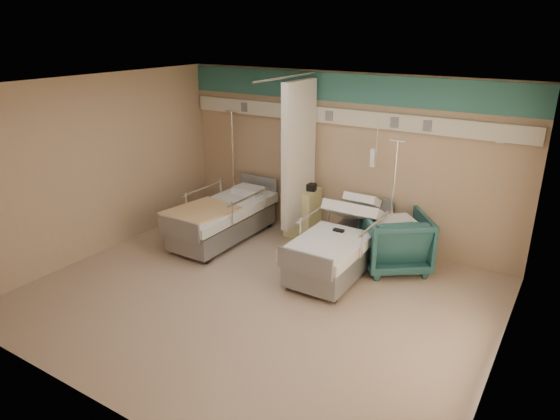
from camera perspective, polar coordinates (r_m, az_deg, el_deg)
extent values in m
cube|color=#9E836D|center=(6.91, -2.61, -9.89)|extent=(6.00, 5.00, 0.00)
cube|color=tan|center=(8.40, 7.02, 5.90)|extent=(6.00, 0.04, 2.80)
cube|color=tan|center=(4.67, -20.79, -7.52)|extent=(6.00, 0.04, 2.80)
cube|color=tan|center=(8.34, -20.05, 4.70)|extent=(0.04, 5.00, 2.80)
cube|color=tan|center=(5.32, 24.85, -4.64)|extent=(0.04, 5.00, 2.80)
cube|color=white|center=(6.00, -3.05, 13.86)|extent=(6.00, 5.00, 0.04)
cube|color=#2E6C66|center=(8.17, 7.31, 13.70)|extent=(6.00, 0.04, 0.45)
cube|color=beige|center=(8.21, 7.08, 10.56)|extent=(5.88, 0.08, 0.25)
cylinder|color=silver|center=(7.61, 0.92, 14.96)|extent=(0.03, 1.80, 0.03)
cube|color=beige|center=(8.12, 2.17, 6.34)|extent=(0.12, 0.90, 2.35)
cube|color=#DFD98B|center=(8.68, 2.61, -0.24)|extent=(0.50, 0.48, 0.85)
imported|color=#1C4546|center=(7.68, 12.98, -3.50)|extent=(1.32, 1.32, 0.87)
cube|color=silver|center=(7.51, 13.01, -0.19)|extent=(0.86, 0.86, 0.07)
cylinder|color=silver|center=(8.07, 12.21, -5.55)|extent=(0.34, 0.34, 0.03)
cylinder|color=silver|center=(7.71, 12.73, 0.75)|extent=(0.03, 0.03, 1.91)
cylinder|color=silver|center=(7.45, 13.29, 7.68)|extent=(0.23, 0.03, 0.03)
cylinder|color=silver|center=(9.66, -5.17, -0.72)|extent=(0.37, 0.37, 0.03)
cylinder|color=silver|center=(9.35, -5.36, 5.00)|extent=(0.03, 0.03, 2.03)
cylinder|color=silver|center=(9.13, -5.58, 11.15)|extent=(0.24, 0.03, 0.03)
cube|color=black|center=(7.38, 6.71, -2.32)|extent=(0.16, 0.07, 0.04)
cube|color=tan|center=(8.18, -9.10, -0.12)|extent=(1.02, 1.21, 0.04)
cube|color=black|center=(8.45, 3.38, 2.65)|extent=(0.25, 0.19, 0.12)
cylinder|color=white|center=(8.66, 2.59, 3.12)|extent=(0.11, 0.11, 0.12)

